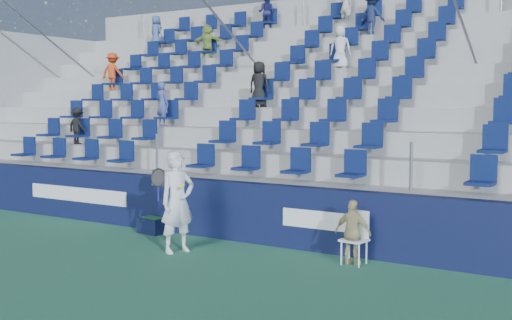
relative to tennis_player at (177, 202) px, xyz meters
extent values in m
plane|color=#327452|center=(0.80, -1.64, -0.96)|extent=(70.00, 70.00, 0.00)
cube|color=#10163C|center=(0.80, 1.51, -0.36)|extent=(24.00, 0.30, 1.20)
cube|color=white|center=(-4.20, 1.35, -0.34)|extent=(3.20, 0.02, 0.34)
cube|color=white|center=(2.30, 1.35, -0.34)|extent=(1.60, 0.02, 0.34)
cube|color=#A5A5A0|center=(0.80, 2.08, -0.36)|extent=(24.00, 0.85, 1.20)
cube|color=#A5A5A0|center=(0.80, 2.93, -0.11)|extent=(24.00, 0.85, 1.70)
cube|color=#A5A5A0|center=(0.80, 3.78, 0.14)|extent=(24.00, 0.85, 2.20)
cube|color=#A5A5A0|center=(0.80, 4.63, 0.39)|extent=(24.00, 0.85, 2.70)
cube|color=#A5A5A0|center=(0.80, 5.48, 0.64)|extent=(24.00, 0.85, 3.20)
cube|color=#A5A5A0|center=(0.80, 6.33, 0.89)|extent=(24.00, 0.85, 3.70)
cube|color=#A5A5A0|center=(0.80, 7.18, 1.14)|extent=(24.00, 0.85, 4.20)
cube|color=#A5A5A0|center=(0.80, 8.03, 1.39)|extent=(24.00, 0.85, 4.70)
cube|color=#A5A5A0|center=(0.80, 8.88, 1.64)|extent=(24.00, 0.85, 5.20)
cube|color=#A5A5A0|center=(0.80, 9.56, 2.14)|extent=(24.00, 0.50, 6.20)
cube|color=#A5A5A0|center=(-11.05, 5.48, 1.64)|extent=(0.30, 7.65, 5.20)
cube|color=#0C1A4B|center=(0.80, 2.08, 0.59)|extent=(16.05, 0.50, 0.70)
cube|color=#0C1A4B|center=(0.80, 2.93, 1.09)|extent=(16.05, 0.50, 0.70)
cube|color=#0C1A4B|center=(0.80, 3.78, 1.59)|extent=(16.05, 0.50, 0.70)
cube|color=#0C1A4B|center=(0.80, 4.63, 2.09)|extent=(16.05, 0.50, 0.70)
cube|color=#0C1A4B|center=(0.80, 5.48, 2.59)|extent=(16.05, 0.50, 0.70)
cube|color=#0C1A4B|center=(0.80, 6.33, 3.09)|extent=(16.05, 0.50, 0.70)
cube|color=#0C1A4B|center=(0.80, 7.18, 3.59)|extent=(16.05, 0.50, 0.70)
cube|color=#0C1A4B|center=(0.80, 8.03, 4.09)|extent=(16.05, 0.50, 0.70)
cube|color=#0C1A4B|center=(0.80, 8.88, 4.59)|extent=(16.05, 0.50, 0.70)
cylinder|color=gray|center=(-2.20, 5.48, 3.39)|extent=(0.06, 7.68, 4.55)
cylinder|color=gray|center=(3.80, 5.48, 3.39)|extent=(0.06, 7.68, 4.55)
cylinder|color=gray|center=(-9.00, 5.48, 3.39)|extent=(0.06, 7.68, 4.55)
imported|color=silver|center=(0.38, 6.28, 3.31)|extent=(0.63, 0.50, 1.12)
imported|color=black|center=(-1.07, 4.58, 2.33)|extent=(0.59, 0.41, 1.16)
imported|color=#172145|center=(0.56, 7.98, 4.32)|extent=(0.79, 0.51, 1.15)
imported|color=#3C5885|center=(-7.42, 7.98, 4.33)|extent=(0.63, 0.48, 1.17)
imported|color=#CB4217|center=(-7.00, 5.43, 2.84)|extent=(0.83, 0.56, 1.19)
imported|color=#B9B6A7|center=(-0.65, 8.83, 4.83)|extent=(0.47, 0.35, 1.17)
imported|color=#3B4782|center=(-3.54, 3.73, 1.83)|extent=(0.48, 0.37, 1.18)
imported|color=navy|center=(-3.44, 8.83, 4.82)|extent=(0.64, 0.54, 1.14)
imported|color=#8CAD45|center=(-4.57, 7.13, 3.78)|extent=(1.05, 0.55, 1.08)
imported|color=black|center=(-5.83, 2.88, 1.24)|extent=(0.66, 0.41, 0.99)
imported|color=silver|center=(0.00, 0.00, 0.00)|extent=(0.67, 0.81, 1.91)
cylinder|color=navy|center=(-0.25, -0.25, 0.16)|extent=(0.03, 0.03, 0.28)
torus|color=black|center=(-0.25, -0.25, 0.46)|extent=(0.30, 0.17, 0.28)
plane|color=#262626|center=(-0.25, -0.25, 0.46)|extent=(0.30, 0.16, 0.29)
sphere|color=yellow|center=(0.25, -0.20, 0.32)|extent=(0.07, 0.07, 0.07)
sphere|color=yellow|center=(0.25, -0.14, 0.35)|extent=(0.07, 0.07, 0.07)
cube|color=white|center=(3.17, 0.91, -0.53)|extent=(0.46, 0.46, 0.04)
cube|color=white|center=(3.17, 1.10, -0.28)|extent=(0.40, 0.10, 0.50)
cylinder|color=white|center=(3.01, 0.75, -0.76)|extent=(0.03, 0.03, 0.40)
cylinder|color=white|center=(3.33, 0.75, -0.76)|extent=(0.03, 0.03, 0.40)
cylinder|color=white|center=(3.01, 1.07, -0.76)|extent=(0.03, 0.03, 0.40)
cylinder|color=white|center=(3.33, 1.07, -0.76)|extent=(0.03, 0.03, 0.40)
imported|color=tan|center=(3.17, 0.86, -0.39)|extent=(0.67, 0.29, 1.13)
cube|color=#0E1334|center=(-1.60, 1.11, -0.79)|extent=(0.66, 0.48, 0.33)
cube|color=#1E662D|center=(-1.60, 1.11, -0.71)|extent=(0.54, 0.35, 0.20)
camera|label=1|loc=(7.57, -9.23, 1.79)|focal=45.00mm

